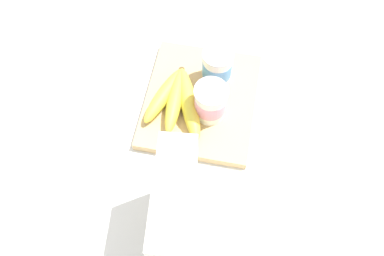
{
  "coord_description": "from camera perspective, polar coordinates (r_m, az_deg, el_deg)",
  "views": [
    {
      "loc": [
        0.48,
        0.07,
        0.8
      ],
      "look_at": [
        0.1,
        0.0,
        0.07
      ],
      "focal_mm": 38.09,
      "sensor_mm": 36.0,
      "label": 1
    }
  ],
  "objects": [
    {
      "name": "ground_plane",
      "position": [
        0.93,
        1.2,
        3.49
      ],
      "size": [
        2.4,
        2.4,
        0.0
      ],
      "primitive_type": "plane",
      "color": "silver"
    },
    {
      "name": "cutting_board",
      "position": [
        0.92,
        1.21,
        3.84
      ],
      "size": [
        0.28,
        0.24,
        0.02
      ],
      "primitive_type": "cube",
      "color": "tan",
      "rests_on": "ground_plane"
    },
    {
      "name": "cereal_box",
      "position": [
        0.7,
        -2.3,
        -11.9
      ],
      "size": [
        0.19,
        0.08,
        0.25
      ],
      "primitive_type": "cube",
      "rotation": [
        0.0,
        0.0,
        0.11
      ],
      "color": "white",
      "rests_on": "ground_plane"
    },
    {
      "name": "yogurt_cup_front",
      "position": [
        0.91,
        3.54,
        8.56
      ],
      "size": [
        0.07,
        0.07,
        0.09
      ],
      "color": "white",
      "rests_on": "cutting_board"
    },
    {
      "name": "yogurt_cup_back",
      "position": [
        0.86,
        2.6,
        3.64
      ],
      "size": [
        0.07,
        0.07,
        0.09
      ],
      "color": "white",
      "rests_on": "cutting_board"
    },
    {
      "name": "banana_bunch",
      "position": [
        0.89,
        -2.04,
        3.98
      ],
      "size": [
        0.19,
        0.15,
        0.04
      ],
      "color": "yellow",
      "rests_on": "cutting_board"
    }
  ]
}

